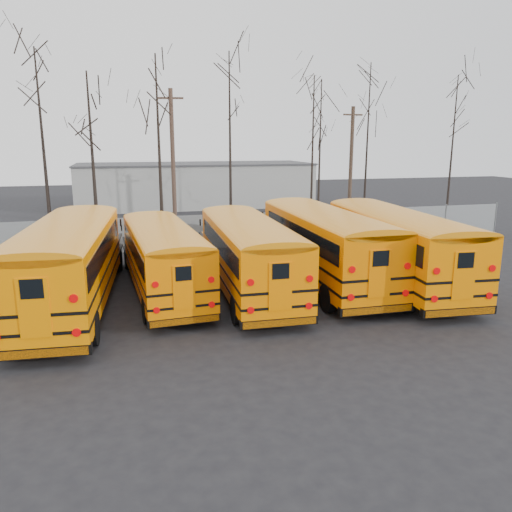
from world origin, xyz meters
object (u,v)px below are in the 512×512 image
object	(u,v)px
utility_pole_right	(351,166)
bus_c	(247,249)
bus_e	(394,240)
bus_a	(69,257)
utility_pole_left	(173,159)
bus_d	(323,239)
bus_b	(162,253)

from	to	relation	value
utility_pole_right	bus_c	bearing A→B (deg)	-134.85
bus_e	utility_pole_right	world-z (taller)	utility_pole_right
bus_a	utility_pole_left	distance (m)	17.73
bus_a	bus_c	size ratio (longest dim) A/B	1.08
bus_a	bus_d	distance (m)	10.54
bus_a	utility_pole_right	bearing A→B (deg)	42.79
utility_pole_left	utility_pole_right	world-z (taller)	utility_pole_left
bus_a	bus_c	bearing A→B (deg)	6.91
bus_a	bus_b	size ratio (longest dim) A/B	1.15
bus_b	bus_d	xyz separation A→B (m)	(7.00, -0.15, 0.24)
bus_b	utility_pole_right	world-z (taller)	utility_pole_right
bus_b	bus_d	world-z (taller)	bus_d
bus_b	utility_pole_left	xyz separation A→B (m)	(2.11, 15.56, 3.25)
bus_e	utility_pole_left	xyz separation A→B (m)	(-7.86, 16.68, 3.03)
bus_b	bus_c	xyz separation A→B (m)	(3.43, -0.71, 0.12)
utility_pole_left	utility_pole_right	size ratio (longest dim) A/B	1.13
bus_d	bus_e	xyz separation A→B (m)	(2.97, -0.97, -0.01)
utility_pole_left	bus_d	bearing A→B (deg)	-60.25
bus_a	bus_e	distance (m)	13.48
bus_b	bus_e	distance (m)	10.04
bus_e	utility_pole_right	distance (m)	15.34
bus_b	utility_pole_left	bearing A→B (deg)	78.54
bus_c	bus_e	world-z (taller)	bus_e
bus_b	bus_c	distance (m)	3.50
bus_c	bus_e	bearing A→B (deg)	-1.69
bus_b	bus_c	bearing A→B (deg)	-15.49
bus_a	bus_e	size ratio (longest dim) A/B	1.02
bus_d	utility_pole_right	world-z (taller)	utility_pole_right
bus_c	utility_pole_right	distance (m)	18.12
bus_a	bus_e	bearing A→B (deg)	4.05
bus_e	bus_a	bearing A→B (deg)	-176.02
bus_a	bus_b	distance (m)	3.65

